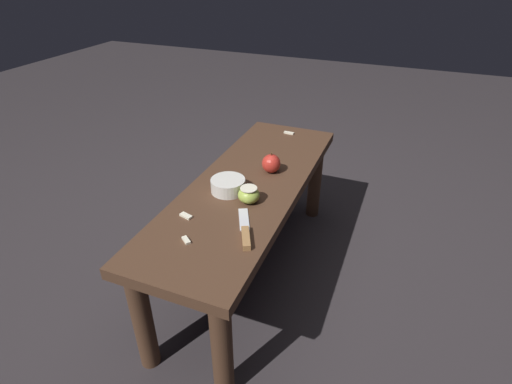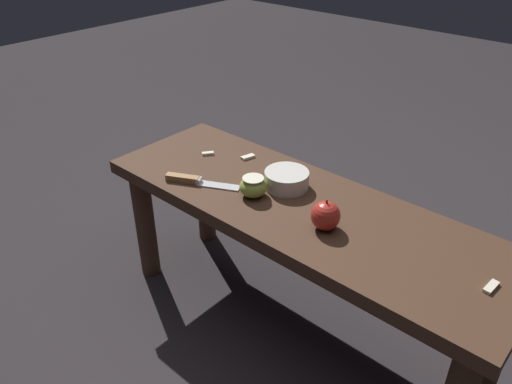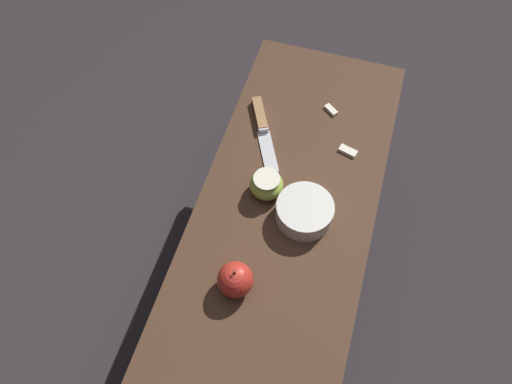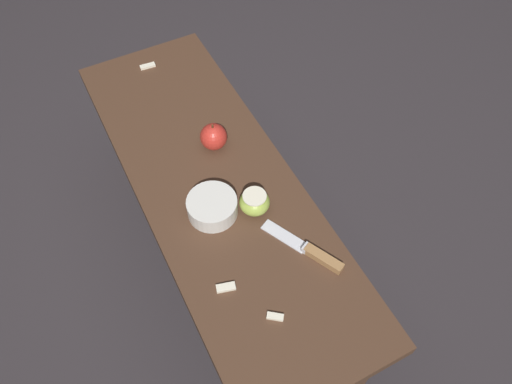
{
  "view_description": "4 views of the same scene",
  "coord_description": "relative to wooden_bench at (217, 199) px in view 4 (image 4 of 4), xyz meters",
  "views": [
    {
      "loc": [
        -1.23,
        -0.53,
        1.24
      ],
      "look_at": [
        -0.1,
        -0.07,
        0.49
      ],
      "focal_mm": 28.0,
      "sensor_mm": 36.0,
      "label": 1
    },
    {
      "loc": [
        0.68,
        -0.95,
        1.2
      ],
      "look_at": [
        -0.1,
        -0.07,
        0.49
      ],
      "focal_mm": 35.0,
      "sensor_mm": 36.0,
      "label": 2
    },
    {
      "loc": [
        0.45,
        0.09,
        1.47
      ],
      "look_at": [
        -0.1,
        -0.07,
        0.49
      ],
      "focal_mm": 35.0,
      "sensor_mm": 36.0,
      "label": 3
    },
    {
      "loc": [
        -0.75,
        0.27,
        1.54
      ],
      "look_at": [
        -0.1,
        -0.07,
        0.49
      ],
      "focal_mm": 35.0,
      "sensor_mm": 36.0,
      "label": 4
    }
  ],
  "objects": [
    {
      "name": "apple_cut",
      "position": [
        -0.12,
        -0.06,
        0.11
      ],
      "size": [
        0.08,
        0.08,
        0.06
      ],
      "color": "#9EB747",
      "rests_on": "wooden_bench"
    },
    {
      "name": "ground_plane",
      "position": [
        0.0,
        0.0,
        -0.38
      ],
      "size": [
        8.0,
        8.0,
        0.0
      ],
      "primitive_type": "plane",
      "color": "#2D282B"
    },
    {
      "name": "bowl",
      "position": [
        -0.08,
        0.04,
        0.11
      ],
      "size": [
        0.13,
        0.13,
        0.05
      ],
      "color": "silver",
      "rests_on": "wooden_bench"
    },
    {
      "name": "wooden_bench",
      "position": [
        0.0,
        0.0,
        0.0
      ],
      "size": [
        1.22,
        0.41,
        0.46
      ],
      "color": "#472D1E",
      "rests_on": "ground_plane"
    },
    {
      "name": "apple_slice_near_knife",
      "position": [
        -0.29,
        0.11,
        0.09
      ],
      "size": [
        0.03,
        0.05,
        0.01
      ],
      "color": "silver",
      "rests_on": "wooden_bench"
    },
    {
      "name": "knife",
      "position": [
        -0.31,
        -0.12,
        0.09
      ],
      "size": [
        0.21,
        0.13,
        0.02
      ],
      "rotation": [
        0.0,
        0.0,
        0.46
      ],
      "color": "silver",
      "rests_on": "wooden_bench"
    },
    {
      "name": "apple_whole",
      "position": [
        0.12,
        -0.05,
        0.12
      ],
      "size": [
        0.08,
        0.08,
        0.09
      ],
      "color": "red",
      "rests_on": "wooden_bench"
    },
    {
      "name": "apple_slice_near_bowl",
      "position": [
        -0.41,
        0.04,
        0.09
      ],
      "size": [
        0.04,
        0.04,
        0.01
      ],
      "color": "silver",
      "rests_on": "wooden_bench"
    },
    {
      "name": "apple_slice_center",
      "position": [
        0.52,
        0.0,
        0.09
      ],
      "size": [
        0.02,
        0.05,
        0.01
      ],
      "color": "silver",
      "rests_on": "wooden_bench"
    }
  ]
}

